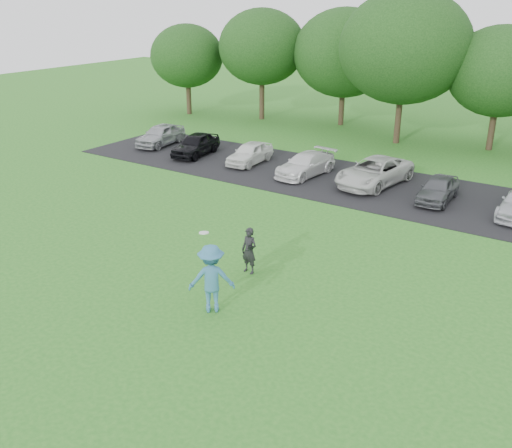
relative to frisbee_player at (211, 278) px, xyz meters
The scene contains 6 objects.
ground 1.27m from the frisbee_player, behind, with size 100.00×100.00×0.00m, color #297220.
parking_lot 12.95m from the frisbee_player, 93.47° to the left, with size 32.00×6.50×0.03m, color black.
frisbee_player is the anchor object (origin of this frame).
camera_bystander 2.57m from the frisbee_player, 100.40° to the left, with size 0.58×0.44×1.51m.
parked_cars 12.86m from the frisbee_player, 93.46° to the left, with size 28.22×4.84×1.23m.
tree_row 22.99m from the frisbee_player, 88.15° to the left, with size 42.39×9.85×8.64m.
Camera 1 is at (9.55, -10.83, 8.27)m, focal length 40.00 mm.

